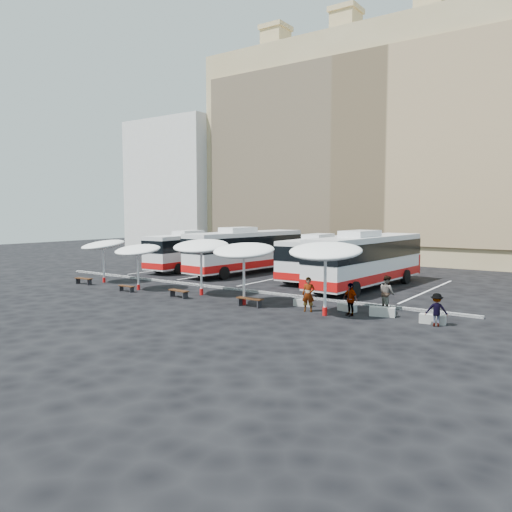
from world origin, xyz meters
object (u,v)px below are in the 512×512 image
Objects in this scene: bus_2 at (323,256)px; conc_bench_3 at (433,319)px; sunshade_1 at (138,250)px; wood_bench_0 at (84,279)px; sunshade_0 at (103,245)px; wood_bench_1 at (127,287)px; conc_bench_1 at (347,308)px; passenger_0 at (309,294)px; bus_0 at (195,249)px; passenger_3 at (436,310)px; bus_1 at (246,250)px; wood_bench_2 at (179,292)px; sunshade_2 at (201,246)px; conc_bench_0 at (303,303)px; wood_bench_3 at (250,300)px; bus_3 at (367,259)px; passenger_1 at (387,293)px; conc_bench_2 at (382,312)px; passenger_2 at (350,299)px; sunshade_3 at (244,251)px; sunshade_4 at (325,251)px.

bus_2 is 9.59× the size of conc_bench_3.
sunshade_1 is 2.30× the size of wood_bench_0.
wood_bench_0 is (-0.42, -1.53, -2.52)m from sunshade_0.
sunshade_0 is at bearing 158.38° from wood_bench_1.
sunshade_0 reaches higher than wood_bench_0.
passenger_0 reaches higher than conc_bench_1.
passenger_3 is (25.28, -10.88, -1.09)m from bus_0.
wood_bench_2 is at bearing -67.71° from bus_1.
passenger_0 is (18.34, -0.70, -1.94)m from sunshade_0.
sunshade_2 is 4.29× the size of conc_bench_0.
passenger_0 is (3.44, 0.71, 0.56)m from wood_bench_3.
bus_3 is at bearing 50.05° from sunshade_2.
wood_bench_3 is (15.33, 0.11, 0.02)m from wood_bench_0.
sunshade_1 is (-0.63, -11.82, 0.69)m from bus_1.
wood_bench_3 is at bearing 173.48° from passenger_0.
passenger_1 reaches higher than passenger_3.
passenger_1 is 1.22× the size of passenger_3.
bus_0 is 22.73m from conc_bench_1.
sunshade_2 is at bearing -19.02° from passenger_3.
conc_bench_1 is at bearing -30.47° from bus_1.
conc_bench_1 is 0.69× the size of passenger_3.
bus_2 reaches higher than passenger_3.
sunshade_2 reaches higher than conc_bench_1.
conc_bench_2 is 3.03m from passenger_3.
conc_bench_3 is at bearing -74.57° from passenger_3.
passenger_3 is (20.06, 0.70, -1.98)m from sunshade_1.
sunshade_2 is 2.67× the size of passenger_2.
sunshade_3 reaches higher than passenger_0.
conc_bench_1 is at bearing 11.64° from wood_bench_2.
wood_bench_0 is 0.92× the size of passenger_2.
wood_bench_1 is (-7.85, -13.58, -1.56)m from bus_2.
bus_0 is at bearing -177.77° from bus_2.
passenger_0 is (4.05, 0.45, -2.23)m from sunshade_3.
bus_3 reaches higher than conc_bench_1.
conc_bench_1 is 0.58× the size of passenger_0.
wood_bench_2 is at bearing -8.42° from sunshade_1.
wood_bench_2 is at bearing -13.19° from passenger_3.
sunshade_3 is 8.48m from conc_bench_2.
passenger_3 is at bearing 24.43° from passenger_2.
bus_3 is (4.81, -2.58, 0.23)m from bus_2.
passenger_3 reaches higher than wood_bench_2.
passenger_0 reaches higher than passenger_3.
sunshade_2 is at bearing -176.13° from conc_bench_0.
passenger_0 is (0.78, -9.75, -1.16)m from bus_3.
sunshade_4 is at bearing -122.68° from passenger_2.
conc_bench_0 is at bearing 177.70° from conc_bench_3.
conc_bench_3 is 0.75m from passenger_3.
wood_bench_1 is at bearing -176.97° from wood_bench_3.
sunshade_3 reaches higher than wood_bench_0.
sunshade_4 is at bearing 3.68° from wood_bench_3.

